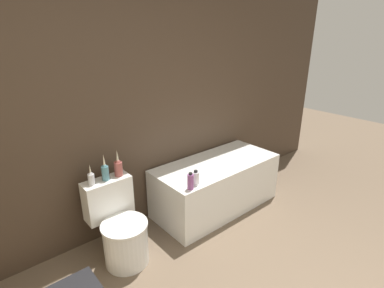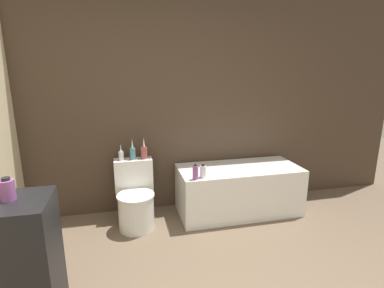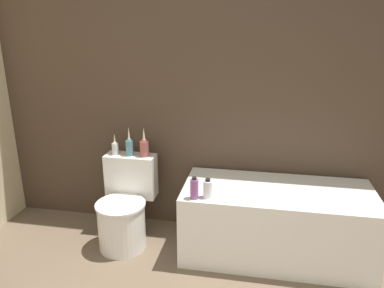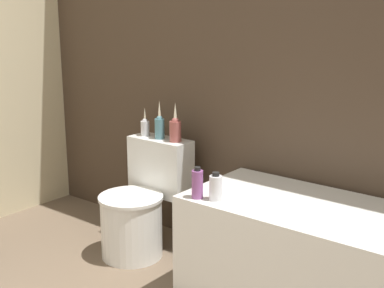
{
  "view_description": "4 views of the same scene",
  "coord_description": "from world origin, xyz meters",
  "px_view_note": "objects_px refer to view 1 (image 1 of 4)",
  "views": [
    {
      "loc": [
        -1.36,
        -0.2,
        1.97
      ],
      "look_at": [
        0.37,
        1.84,
        0.94
      ],
      "focal_mm": 28.0,
      "sensor_mm": 36.0,
      "label": 1
    },
    {
      "loc": [
        -0.51,
        -1.24,
        1.73
      ],
      "look_at": [
        0.2,
        1.75,
        0.95
      ],
      "focal_mm": 28.0,
      "sensor_mm": 36.0,
      "label": 2
    },
    {
      "loc": [
        0.66,
        -0.74,
        1.81
      ],
      "look_at": [
        0.18,
        1.82,
        0.95
      ],
      "focal_mm": 35.0,
      "sensor_mm": 36.0,
      "label": 3
    },
    {
      "loc": [
        1.84,
        -0.4,
        1.54
      ],
      "look_at": [
        0.11,
        1.78,
        0.83
      ],
      "focal_mm": 50.0,
      "sensor_mm": 36.0,
      "label": 4
    }
  ],
  "objects_px": {
    "bathtub": "(216,185)",
    "vase_gold": "(91,178)",
    "vase_bronze": "(118,167)",
    "shampoo_bottle_tall": "(190,181)",
    "vase_silver": "(105,171)",
    "shampoo_bottle_short": "(196,178)",
    "toilet": "(120,228)"
  },
  "relations": [
    {
      "from": "toilet",
      "to": "vase_bronze",
      "type": "distance_m",
      "value": 0.54
    },
    {
      "from": "vase_gold",
      "to": "shampoo_bottle_tall",
      "type": "relative_size",
      "value": 1.12
    },
    {
      "from": "vase_gold",
      "to": "shampoo_bottle_short",
      "type": "bearing_deg",
      "value": -24.18
    },
    {
      "from": "shampoo_bottle_short",
      "to": "shampoo_bottle_tall",
      "type": "bearing_deg",
      "value": -160.1
    },
    {
      "from": "vase_silver",
      "to": "vase_bronze",
      "type": "height_order",
      "value": "same"
    },
    {
      "from": "toilet",
      "to": "shampoo_bottle_tall",
      "type": "distance_m",
      "value": 0.76
    },
    {
      "from": "shampoo_bottle_short",
      "to": "bathtub",
      "type": "bearing_deg",
      "value": 24.43
    },
    {
      "from": "vase_silver",
      "to": "shampoo_bottle_short",
      "type": "relative_size",
      "value": 1.66
    },
    {
      "from": "bathtub",
      "to": "toilet",
      "type": "bearing_deg",
      "value": -178.2
    },
    {
      "from": "shampoo_bottle_tall",
      "to": "toilet",
      "type": "bearing_deg",
      "value": 160.08
    },
    {
      "from": "vase_bronze",
      "to": "shampoo_bottle_short",
      "type": "relative_size",
      "value": 1.67
    },
    {
      "from": "vase_silver",
      "to": "vase_bronze",
      "type": "relative_size",
      "value": 1.0
    },
    {
      "from": "bathtub",
      "to": "vase_silver",
      "type": "distance_m",
      "value": 1.35
    },
    {
      "from": "vase_bronze",
      "to": "shampoo_bottle_tall",
      "type": "bearing_deg",
      "value": -39.92
    },
    {
      "from": "vase_bronze",
      "to": "shampoo_bottle_tall",
      "type": "xyz_separation_m",
      "value": [
        0.5,
        -0.42,
        -0.15
      ]
    },
    {
      "from": "bathtub",
      "to": "vase_gold",
      "type": "height_order",
      "value": "vase_gold"
    },
    {
      "from": "vase_bronze",
      "to": "shampoo_bottle_short",
      "type": "distance_m",
      "value": 0.73
    },
    {
      "from": "vase_gold",
      "to": "shampoo_bottle_tall",
      "type": "height_order",
      "value": "vase_gold"
    },
    {
      "from": "toilet",
      "to": "shampoo_bottle_short",
      "type": "bearing_deg",
      "value": -15.07
    },
    {
      "from": "vase_silver",
      "to": "shampoo_bottle_short",
      "type": "xyz_separation_m",
      "value": [
        0.73,
        -0.38,
        -0.16
      ]
    },
    {
      "from": "bathtub",
      "to": "shampoo_bottle_tall",
      "type": "xyz_separation_m",
      "value": [
        -0.61,
        -0.27,
        0.36
      ]
    },
    {
      "from": "toilet",
      "to": "vase_silver",
      "type": "xyz_separation_m",
      "value": [
        -0.0,
        0.19,
        0.49
      ]
    },
    {
      "from": "vase_bronze",
      "to": "vase_gold",
      "type": "bearing_deg",
      "value": -179.27
    },
    {
      "from": "vase_silver",
      "to": "shampoo_bottle_short",
      "type": "distance_m",
      "value": 0.84
    },
    {
      "from": "shampoo_bottle_tall",
      "to": "bathtub",
      "type": "bearing_deg",
      "value": 23.76
    },
    {
      "from": "bathtub",
      "to": "toilet",
      "type": "xyz_separation_m",
      "value": [
        -1.24,
        -0.04,
        0.02
      ]
    },
    {
      "from": "bathtub",
      "to": "vase_bronze",
      "type": "distance_m",
      "value": 1.23
    },
    {
      "from": "bathtub",
      "to": "shampoo_bottle_short",
      "type": "bearing_deg",
      "value": -155.57
    },
    {
      "from": "vase_silver",
      "to": "vase_bronze",
      "type": "xyz_separation_m",
      "value": [
        0.13,
        0.0,
        0.0
      ]
    },
    {
      "from": "bathtub",
      "to": "shampoo_bottle_short",
      "type": "height_order",
      "value": "shampoo_bottle_short"
    },
    {
      "from": "bathtub",
      "to": "vase_gold",
      "type": "bearing_deg",
      "value": 173.78
    },
    {
      "from": "vase_bronze",
      "to": "shampoo_bottle_tall",
      "type": "distance_m",
      "value": 0.67
    }
  ]
}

